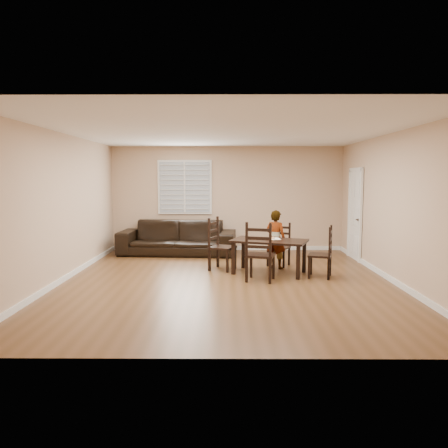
{
  "coord_description": "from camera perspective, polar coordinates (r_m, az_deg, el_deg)",
  "views": [
    {
      "loc": [
        -0.0,
        -7.89,
        1.88
      ],
      "look_at": [
        -0.06,
        0.49,
        1.0
      ],
      "focal_mm": 35.0,
      "sensor_mm": 36.0,
      "label": 1
    }
  ],
  "objects": [
    {
      "name": "chair_far",
      "position": [
        7.92,
        4.6,
        -4.07
      ],
      "size": [
        0.6,
        0.57,
        1.1
      ],
      "rotation": [
        0.0,
        0.0,
        2.88
      ],
      "color": "black",
      "rests_on": "ground"
    },
    {
      "name": "napkin",
      "position": [
        8.8,
        6.21,
        -1.91
      ],
      "size": [
        0.36,
        0.36,
        0.0
      ],
      "primitive_type": "cube",
      "rotation": [
        0.0,
        0.0,
        0.09
      ],
      "color": "beige",
      "rests_on": "dining_table"
    },
    {
      "name": "ground",
      "position": [
        8.11,
        0.4,
        -7.41
      ],
      "size": [
        7.0,
        7.0,
        0.0
      ],
      "primitive_type": "plane",
      "color": "brown",
      "rests_on": "ground"
    },
    {
      "name": "chair_near",
      "position": [
        9.56,
        7.39,
        -2.83
      ],
      "size": [
        0.55,
        0.54,
        0.93
      ],
      "rotation": [
        0.0,
        0.0,
        -0.48
      ],
      "color": "black",
      "rests_on": "ground"
    },
    {
      "name": "room",
      "position": [
        8.07,
        0.66,
        5.47
      ],
      "size": [
        6.04,
        7.04,
        2.72
      ],
      "color": "tan",
      "rests_on": "ground"
    },
    {
      "name": "donut",
      "position": [
        8.79,
        6.33,
        -1.79
      ],
      "size": [
        0.09,
        0.09,
        0.03
      ],
      "color": "#CA8648",
      "rests_on": "napkin"
    },
    {
      "name": "child",
      "position": [
        9.16,
        6.75,
        -2.01
      ],
      "size": [
        0.53,
        0.49,
        1.23
      ],
      "primitive_type": "imported",
      "rotation": [
        0.0,
        0.0,
        2.57
      ],
      "color": "gray",
      "rests_on": "ground"
    },
    {
      "name": "sofa",
      "position": [
        10.87,
        -6.09,
        -1.79
      ],
      "size": [
        2.91,
        1.3,
        0.83
      ],
      "primitive_type": "imported",
      "rotation": [
        0.0,
        0.0,
        -0.07
      ],
      "color": "black",
      "rests_on": "ground"
    },
    {
      "name": "dining_table",
      "position": [
        8.66,
        5.95,
        -2.66
      ],
      "size": [
        1.62,
        1.25,
        0.67
      ],
      "rotation": [
        0.0,
        0.0,
        -0.35
      ],
      "color": "black",
      "rests_on": "ground"
    },
    {
      "name": "chair_left",
      "position": [
        9.02,
        -0.96,
        -2.86
      ],
      "size": [
        0.61,
        0.63,
        1.08
      ],
      "rotation": [
        0.0,
        0.0,
        1.17
      ],
      "color": "black",
      "rests_on": "ground"
    },
    {
      "name": "chair_right",
      "position": [
        8.49,
        13.22,
        -3.87
      ],
      "size": [
        0.53,
        0.55,
        0.99
      ],
      "rotation": [
        0.0,
        0.0,
        -1.87
      ],
      "color": "black",
      "rests_on": "ground"
    }
  ]
}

